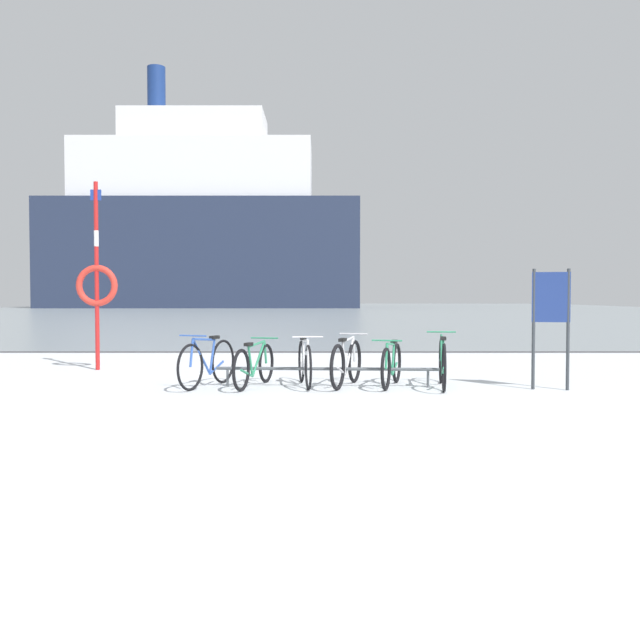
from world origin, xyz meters
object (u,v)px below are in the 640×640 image
object	(u,v)px
bicycle_4	(394,365)
info_sign	(553,309)
ferry_ship	(203,227)
rescue_post	(99,281)
bicycle_1	(256,365)
bicycle_3	(349,363)
bicycle_2	(307,363)
bicycle_0	(209,363)
bicycle_5	(444,363)

from	to	relation	value
bicycle_4	info_sign	xyz separation A→B (m)	(2.35, -0.36, 0.88)
info_sign	ferry_ship	world-z (taller)	ferry_ship
info_sign	rescue_post	bearing A→B (deg)	160.21
bicycle_1	bicycle_3	world-z (taller)	bicycle_3
bicycle_1	bicycle_4	world-z (taller)	bicycle_4
bicycle_1	bicycle_2	world-z (taller)	bicycle_2
bicycle_2	bicycle_0	bearing A→B (deg)	-176.73
info_sign	ferry_ship	distance (m)	76.20
bicycle_2	rescue_post	xyz separation A→B (m)	(-4.00, 2.36, 1.32)
bicycle_0	ferry_ship	xyz separation A→B (m)	(-12.73, 73.24, 9.38)
bicycle_2	ferry_ship	bearing A→B (deg)	101.01
bicycle_0	bicycle_3	world-z (taller)	bicycle_0
bicycle_1	bicycle_2	bearing A→B (deg)	5.64
bicycle_0	bicycle_5	xyz separation A→B (m)	(3.63, -0.06, 0.01)
bicycle_2	rescue_post	size ratio (longest dim) A/B	0.46
bicycle_3	ferry_ship	distance (m)	75.25
bicycle_0	bicycle_5	bearing A→B (deg)	-0.95
bicycle_0	rescue_post	distance (m)	3.73
bicycle_3	rescue_post	world-z (taller)	rescue_post
bicycle_0	bicycle_2	xyz separation A→B (m)	(1.51, 0.09, -0.01)
info_sign	rescue_post	world-z (taller)	rescue_post
bicycle_1	bicycle_5	bearing A→B (deg)	-1.36
bicycle_0	info_sign	world-z (taller)	info_sign
rescue_post	bicycle_3	bearing A→B (deg)	-27.01
bicycle_5	rescue_post	size ratio (longest dim) A/B	0.50
bicycle_0	bicycle_1	world-z (taller)	bicycle_0
bicycle_5	rescue_post	distance (m)	6.74
bicycle_4	bicycle_1	bearing A→B (deg)	-179.26
ferry_ship	bicycle_3	bearing A→B (deg)	-78.50
info_sign	ferry_ship	size ratio (longest dim) A/B	0.05
bicycle_2	bicycle_3	world-z (taller)	bicycle_3
bicycle_4	ferry_ship	bearing A→B (deg)	102.02
rescue_post	ferry_ship	bearing A→B (deg)	98.23
bicycle_0	info_sign	size ratio (longest dim) A/B	0.87
bicycle_5	ferry_ship	distance (m)	75.69
bicycle_4	rescue_post	xyz separation A→B (m)	(-5.35, 2.41, 1.34)
bicycle_4	info_sign	world-z (taller)	info_sign
bicycle_0	bicycle_3	bearing A→B (deg)	2.02
bicycle_5	bicycle_3	bearing A→B (deg)	174.71
bicycle_1	bicycle_2	size ratio (longest dim) A/B	1.02
bicycle_2	rescue_post	distance (m)	4.83
bicycle_3	rescue_post	bearing A→B (deg)	152.99
bicycle_0	bicycle_3	size ratio (longest dim) A/B	0.99
bicycle_2	info_sign	world-z (taller)	info_sign
info_sign	ferry_ship	bearing A→B (deg)	103.70
bicycle_2	ferry_ship	xyz separation A→B (m)	(-14.24, 73.15, 9.39)
bicycle_3	bicycle_5	distance (m)	1.48
bicycle_5	rescue_post	bearing A→B (deg)	157.73
bicycle_2	info_sign	distance (m)	3.82
bicycle_0	bicycle_2	world-z (taller)	bicycle_0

